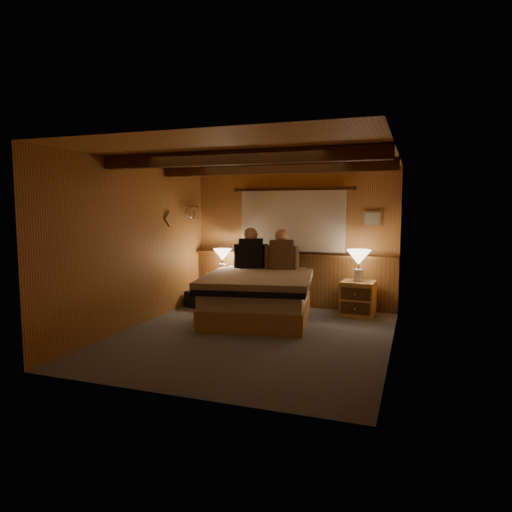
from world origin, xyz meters
The scene contains 19 objects.
floor centered at (0.00, 0.00, 0.00)m, with size 4.20×4.20×0.00m, color slate.
ceiling centered at (0.00, 0.00, 2.40)m, with size 4.20×4.20×0.00m, color #DF9B53.
wall_back centered at (0.00, 2.10, 1.20)m, with size 3.60×3.60×0.00m, color #C68D47.
wall_left centered at (-1.80, 0.00, 1.20)m, with size 4.20×4.20×0.00m, color #C68D47.
wall_right centered at (1.80, 0.00, 1.20)m, with size 4.20×4.20×0.00m, color #C68D47.
wall_front centered at (0.00, -2.10, 1.20)m, with size 3.60×3.60×0.00m, color #C68D47.
wainscot centered at (0.00, 2.04, 0.49)m, with size 3.60×0.23×0.94m.
curtain_window centered at (0.00, 2.03, 1.52)m, with size 2.18×0.09×1.11m.
ceiling_beams centered at (0.00, 0.15, 2.31)m, with size 3.60×1.65×0.16m.
coat_rail centered at (-1.72, 1.58, 1.67)m, with size 0.05×0.55×0.24m.
framed_print centered at (1.35, 2.08, 1.55)m, with size 0.30×0.04×0.25m.
bed centered at (-0.24, 0.96, 0.36)m, with size 1.89×2.29×0.70m.
nightstand_left centered at (-1.16, 1.74, 0.29)m, with size 0.61×0.57×0.57m.
nightstand_right centered at (1.20, 1.64, 0.28)m, with size 0.54×0.49×0.56m.
lamp_left centered at (-1.19, 1.73, 0.88)m, with size 0.33×0.33×0.43m.
lamp_right centered at (1.19, 1.65, 0.92)m, with size 0.39×0.39×0.50m.
person_left centered at (-0.63, 1.65, 0.99)m, with size 0.58×0.34×0.72m.
person_right centered at (-0.08, 1.66, 0.98)m, with size 0.57×0.29×0.70m.
duffel_bag centered at (-1.49, 1.37, 0.14)m, with size 0.52×0.39×0.33m.
Camera 1 is at (2.05, -5.66, 1.72)m, focal length 32.00 mm.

